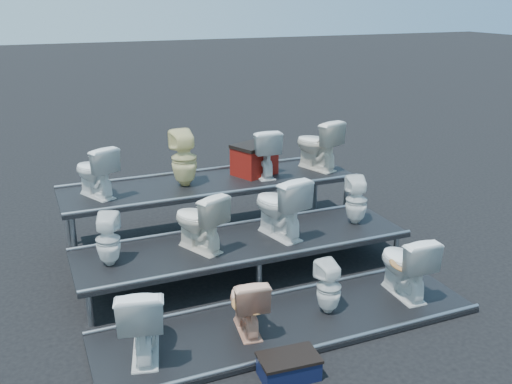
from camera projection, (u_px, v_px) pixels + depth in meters
name	position (u px, v px, depth m)	size (l,w,h in m)	color
ground	(245.00, 274.00, 7.34)	(80.00, 80.00, 0.00)	black
tier_front	(289.00, 323.00, 6.19)	(4.20, 1.20, 0.06)	black
tier_mid	(244.00, 258.00, 7.26)	(4.20, 1.20, 0.46)	black
tier_back	(212.00, 210.00, 8.33)	(4.20, 1.20, 0.86)	black
toilet_0	(142.00, 318.00, 5.48)	(0.45, 0.78, 0.80)	white
toilet_1	(247.00, 303.00, 5.90)	(0.36, 0.64, 0.65)	#E7A685
toilet_2	(329.00, 287.00, 6.26)	(0.27, 0.28, 0.60)	white
toilet_3	(405.00, 264.00, 6.60)	(0.44, 0.76, 0.78)	white
toilet_4	(108.00, 240.00, 6.48)	(0.28, 0.28, 0.62)	white
toilet_5	(199.00, 221.00, 6.85)	(0.41, 0.73, 0.74)	white
toilet_6	(279.00, 206.00, 7.23)	(0.46, 0.80, 0.82)	white
toilet_7	(356.00, 200.00, 7.67)	(0.29, 0.30, 0.65)	white
toilet_8	(95.00, 171.00, 7.49)	(0.39, 0.68, 0.70)	white
toilet_9	(184.00, 158.00, 7.92)	(0.35, 0.36, 0.78)	#F6E8A2
toilet_10	(262.00, 152.00, 8.36)	(0.40, 0.71, 0.72)	white
toilet_11	(317.00, 144.00, 8.69)	(0.43, 0.76, 0.78)	white
red_crate	(254.00, 161.00, 8.48)	(0.57, 0.46, 0.41)	maroon
step_stool	(289.00, 368.00, 5.33)	(0.54, 0.32, 0.19)	black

